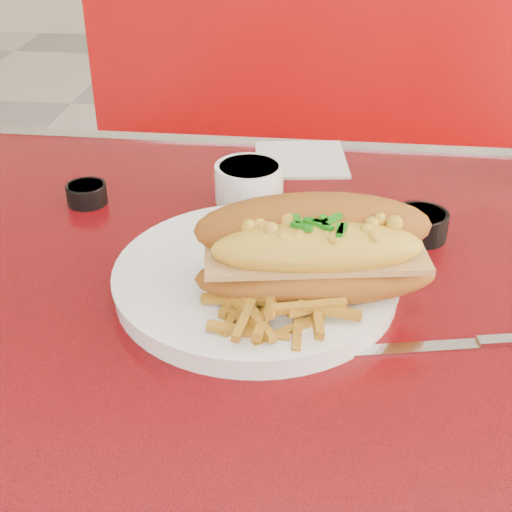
# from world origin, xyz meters

# --- Properties ---
(diner_table) EXTENTS (1.23, 0.83, 0.77)m
(diner_table) POSITION_xyz_m (0.00, 0.00, 0.61)
(diner_table) COLOR red
(diner_table) RESTS_ON ground
(booth_bench_far) EXTENTS (1.20, 0.51, 0.90)m
(booth_bench_far) POSITION_xyz_m (0.00, 0.81, 0.29)
(booth_bench_far) COLOR #A70B0B
(booth_bench_far) RESTS_ON ground
(dinner_plate) EXTENTS (0.37, 0.37, 0.02)m
(dinner_plate) POSITION_xyz_m (-0.10, -0.01, 0.78)
(dinner_plate) COLOR white
(dinner_plate) RESTS_ON diner_table
(mac_hoagie) EXTENTS (0.26, 0.15, 0.11)m
(mac_hoagie) POSITION_xyz_m (-0.03, -0.03, 0.84)
(mac_hoagie) COLOR #9F5819
(mac_hoagie) RESTS_ON dinner_plate
(fries_pile) EXTENTS (0.14, 0.13, 0.03)m
(fries_pile) POSITION_xyz_m (-0.07, -0.08, 0.81)
(fries_pile) COLOR #C88B22
(fries_pile) RESTS_ON dinner_plate
(fork) EXTENTS (0.02, 0.16, 0.00)m
(fork) POSITION_xyz_m (-0.02, 0.02, 0.79)
(fork) COLOR #B9B9BE
(fork) RESTS_ON dinner_plate
(gravy_ramekin) EXTENTS (0.11, 0.11, 0.05)m
(gravy_ramekin) POSITION_xyz_m (-0.13, 0.20, 0.80)
(gravy_ramekin) COLOR white
(gravy_ramekin) RESTS_ON diner_table
(sauce_cup_left) EXTENTS (0.06, 0.06, 0.03)m
(sauce_cup_left) POSITION_xyz_m (-0.34, 0.17, 0.78)
(sauce_cup_left) COLOR black
(sauce_cup_left) RESTS_ON diner_table
(sauce_cup_right) EXTENTS (0.08, 0.08, 0.03)m
(sauce_cup_right) POSITION_xyz_m (0.09, 0.13, 0.79)
(sauce_cup_right) COLOR black
(sauce_cup_right) RESTS_ON diner_table
(knife) EXTENTS (0.19, 0.05, 0.01)m
(knife) POSITION_xyz_m (0.12, -0.08, 0.77)
(knife) COLOR #B9B9BE
(knife) RESTS_ON diner_table
(paper_napkin) EXTENTS (0.15, 0.15, 0.00)m
(paper_napkin) POSITION_xyz_m (-0.07, 0.34, 0.77)
(paper_napkin) COLOR white
(paper_napkin) RESTS_ON diner_table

